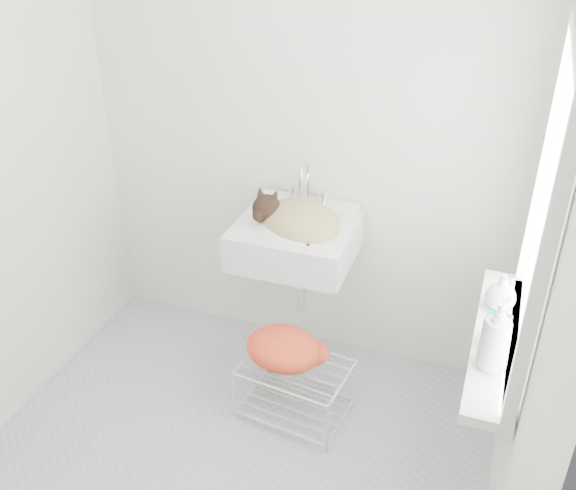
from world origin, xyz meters
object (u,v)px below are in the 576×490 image
(wire_rack, at_px, (295,388))
(bottle_b, at_px, (493,345))
(sink, at_px, (295,224))
(cat, at_px, (297,219))
(bottle_a, at_px, (490,367))
(bottle_c, at_px, (498,308))

(wire_rack, relative_size, bottle_b, 2.73)
(sink, xyz_separation_m, cat, (0.01, -0.02, 0.04))
(bottle_a, relative_size, bottle_c, 1.52)
(cat, xyz_separation_m, bottle_c, (0.93, -0.35, -0.04))
(wire_rack, xyz_separation_m, bottle_c, (0.83, -0.04, 0.70))
(bottle_a, xyz_separation_m, bottle_b, (0.00, 0.13, 0.00))
(sink, relative_size, bottle_a, 2.45)
(wire_rack, height_order, bottle_b, bottle_b)
(wire_rack, distance_m, bottle_a, 1.16)
(cat, height_order, bottle_a, cat)
(sink, xyz_separation_m, bottle_b, (0.94, -0.60, 0.00))
(cat, relative_size, bottle_a, 1.92)
(cat, xyz_separation_m, bottle_b, (0.93, -0.58, -0.04))
(bottle_c, bearing_deg, bottle_b, -90.00)
(bottle_a, distance_m, bottle_c, 0.36)
(sink, xyz_separation_m, wire_rack, (0.12, -0.32, -0.70))
(bottle_b, distance_m, bottle_c, 0.23)
(sink, bearing_deg, bottle_b, -32.35)
(sink, bearing_deg, cat, -50.01)
(bottle_a, xyz_separation_m, bottle_c, (0.00, 0.36, 0.00))
(bottle_a, bearing_deg, bottle_c, 90.00)
(wire_rack, xyz_separation_m, bottle_a, (0.83, -0.40, 0.70))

